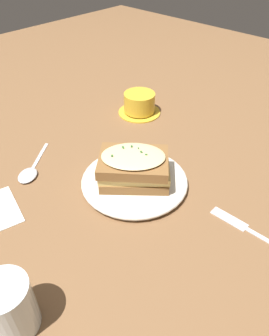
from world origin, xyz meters
name	(u,v)px	position (x,y,z in m)	size (l,w,h in m)	color
ground_plane	(119,187)	(0.00, 0.00, 0.00)	(2.40, 2.40, 0.00)	brown
dinner_plate	(134,181)	(-0.03, 0.02, 0.01)	(0.23, 0.23, 0.02)	silver
sandwich	(134,167)	(-0.03, 0.02, 0.05)	(0.18, 0.18, 0.07)	brown
teacup_with_saucer	(139,104)	(-0.27, -0.19, 0.03)	(0.12, 0.13, 0.06)	gold
water_glass	(8,307)	(0.32, 0.10, 0.05)	(0.07, 0.07, 0.09)	silver
fork	(246,228)	(-0.08, 0.26, 0.00)	(0.02, 0.19, 0.00)	silver
spoon	(29,173)	(0.11, -0.18, 0.00)	(0.14, 0.12, 0.01)	silver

